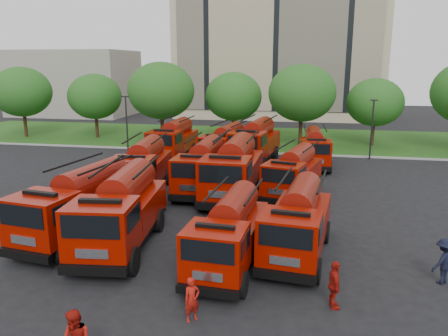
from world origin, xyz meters
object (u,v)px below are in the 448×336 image
at_px(firefighter_0, 192,320).
at_px(firefighter_5, 295,210).
at_px(firefighter_3, 441,283).
at_px(fire_truck_11, 314,148).
at_px(fire_truck_4, 143,167).
at_px(fire_truck_5, 203,167).
at_px(fire_truck_6, 234,169).
at_px(fire_truck_7, 293,173).
at_px(fire_truck_0, 79,204).
at_px(firefighter_2, 333,308).
at_px(fire_truck_3, 298,221).
at_px(fire_truck_10, 255,142).
at_px(fire_truck_2, 229,232).
at_px(firefighter_4, 136,199).
at_px(fire_truck_1, 122,210).
at_px(fire_truck_8, 174,140).
at_px(fire_truck_9, 225,145).

relative_size(firefighter_0, firefighter_5, 0.87).
bearing_deg(firefighter_3, fire_truck_11, -116.73).
relative_size(fire_truck_11, firefighter_5, 3.85).
xyz_separation_m(fire_truck_4, fire_truck_5, (3.76, 0.81, -0.00)).
xyz_separation_m(fire_truck_6, fire_truck_7, (3.55, 1.07, -0.32)).
distance_m(fire_truck_0, fire_truck_6, 9.66).
relative_size(fire_truck_0, firefighter_2, 4.45).
distance_m(fire_truck_0, firefighter_2, 12.23).
bearing_deg(fire_truck_3, fire_truck_6, 124.93).
bearing_deg(firefighter_5, firefighter_3, 149.75).
height_order(fire_truck_5, firefighter_5, fire_truck_5).
bearing_deg(firefighter_5, fire_truck_10, -50.08).
bearing_deg(fire_truck_2, firefighter_3, 4.30).
xyz_separation_m(fire_truck_2, fire_truck_4, (-7.24, 9.37, 0.18)).
bearing_deg(firefighter_4, fire_truck_2, 160.18).
bearing_deg(fire_truck_5, fire_truck_1, -99.99).
distance_m(fire_truck_10, firefighter_3, 21.05).
distance_m(fire_truck_7, fire_truck_11, 8.54).
relative_size(fire_truck_2, fire_truck_10, 0.81).
height_order(fire_truck_5, fire_truck_11, fire_truck_5).
distance_m(fire_truck_0, fire_truck_3, 10.08).
height_order(fire_truck_4, fire_truck_8, fire_truck_8).
xyz_separation_m(fire_truck_0, fire_truck_10, (6.23, 17.22, 0.11)).
height_order(firefighter_4, firefighter_5, firefighter_4).
relative_size(fire_truck_11, firefighter_3, 3.68).
bearing_deg(fire_truck_11, firefighter_2, -90.89).
height_order(fire_truck_3, firefighter_5, fire_truck_3).
xyz_separation_m(fire_truck_4, fire_truck_9, (3.66, 8.99, -0.07)).
relative_size(fire_truck_1, fire_truck_10, 0.95).
distance_m(fire_truck_3, fire_truck_7, 8.65).
distance_m(fire_truck_5, firefighter_3, 15.43).
bearing_deg(fire_truck_9, fire_truck_7, -46.24).
bearing_deg(firefighter_3, fire_truck_10, -104.12).
height_order(fire_truck_3, fire_truck_6, fire_truck_6).
bearing_deg(fire_truck_0, fire_truck_11, 65.55).
height_order(fire_truck_1, fire_truck_7, fire_truck_1).
xyz_separation_m(fire_truck_0, fire_truck_9, (3.83, 16.68, -0.09)).
bearing_deg(fire_truck_0, fire_truck_1, -6.12).
relative_size(firefighter_2, firefighter_3, 0.96).
distance_m(fire_truck_8, fire_truck_9, 4.74).
bearing_deg(fire_truck_3, firefighter_4, 154.80).
height_order(fire_truck_7, fire_truck_11, fire_truck_7).
relative_size(fire_truck_3, fire_truck_4, 0.93).
distance_m(fire_truck_2, firefighter_5, 8.01).
relative_size(fire_truck_7, fire_truck_9, 0.96).
relative_size(fire_truck_1, fire_truck_8, 1.05).
distance_m(fire_truck_9, fire_truck_10, 2.47).
xyz_separation_m(fire_truck_6, firefighter_4, (-5.80, -1.40, -1.79)).
bearing_deg(fire_truck_1, fire_truck_7, 45.71).
bearing_deg(fire_truck_5, fire_truck_7, 0.83).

